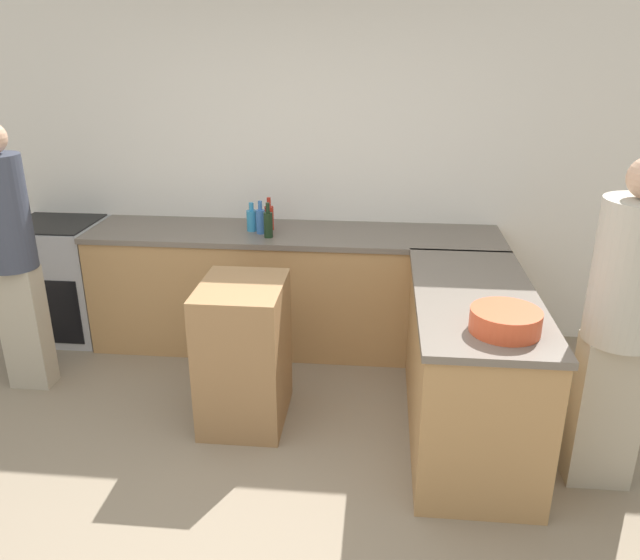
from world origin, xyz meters
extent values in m
plane|color=gray|center=(0.00, 0.00, 0.00)|extent=(14.00, 14.00, 0.00)
cube|color=white|center=(0.00, 2.46, 1.35)|extent=(8.00, 0.06, 2.70)
cube|color=tan|center=(0.00, 2.10, 0.44)|extent=(3.05, 0.66, 0.89)
cube|color=#6B6056|center=(0.00, 2.10, 0.91)|extent=(3.08, 0.69, 0.04)
cube|color=tan|center=(1.20, 1.00, 0.44)|extent=(0.66, 1.54, 0.89)
cube|color=#6B6056|center=(1.20, 1.00, 0.91)|extent=(0.69, 1.57, 0.04)
cube|color=#ADADB2|center=(-1.88, 2.11, 0.46)|extent=(0.68, 0.64, 0.93)
cube|color=black|center=(-1.88, 1.79, 0.32)|extent=(0.57, 0.01, 0.52)
cube|color=black|center=(-1.88, 2.11, 0.93)|extent=(0.62, 0.58, 0.01)
cube|color=#997047|center=(-0.17, 1.04, 0.46)|extent=(0.50, 0.63, 0.91)
cylinder|color=#DB512D|center=(1.27, 0.51, 0.98)|extent=(0.35, 0.35, 0.12)
cylinder|color=red|center=(-0.19, 2.14, 1.02)|extent=(0.07, 0.07, 0.18)
cylinder|color=red|center=(-0.19, 2.14, 1.14)|extent=(0.03, 0.03, 0.07)
cylinder|color=#338CBF|center=(-0.31, 2.09, 1.00)|extent=(0.08, 0.08, 0.15)
cylinder|color=#338CBF|center=(-0.31, 2.09, 1.11)|extent=(0.04, 0.04, 0.06)
cylinder|color=black|center=(-0.16, 1.94, 1.02)|extent=(0.06, 0.06, 0.18)
cylinder|color=black|center=(-0.16, 1.94, 1.15)|extent=(0.03, 0.03, 0.07)
cylinder|color=#386BB7|center=(-0.23, 2.03, 1.01)|extent=(0.07, 0.07, 0.18)
cylinder|color=#386BB7|center=(-0.23, 2.03, 1.14)|extent=(0.03, 0.03, 0.07)
cube|color=#ADA38E|center=(-1.74, 1.30, 0.43)|extent=(0.28, 0.17, 0.87)
cylinder|color=#383D4C|center=(-1.74, 1.30, 1.24)|extent=(0.31, 0.31, 0.74)
cube|color=#ADA38E|center=(1.86, 0.63, 0.43)|extent=(0.33, 0.20, 0.85)
cylinder|color=#B7B2A3|center=(1.86, 0.63, 1.21)|extent=(0.37, 0.37, 0.72)
camera|label=1|loc=(0.64, -2.33, 2.26)|focal=35.00mm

